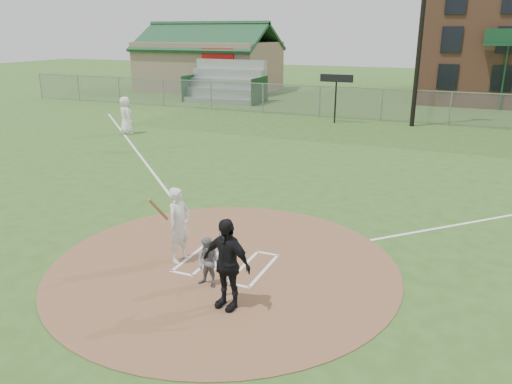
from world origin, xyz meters
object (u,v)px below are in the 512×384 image
at_px(umpire, 226,264).
at_px(batter_at_plate, 179,225).
at_px(home_plate, 214,266).
at_px(ondeck_player, 125,115).
at_px(catcher, 208,263).

relative_size(umpire, batter_at_plate, 1.03).
bearing_deg(umpire, home_plate, 136.96).
distance_m(home_plate, ondeck_player, 17.38).
xyz_separation_m(catcher, batter_at_plate, (-1.25, 0.87, 0.37)).
bearing_deg(home_plate, umpire, -53.96).
bearing_deg(umpire, catcher, 152.19).
distance_m(catcher, batter_at_plate, 1.57).
height_order(home_plate, batter_at_plate, batter_at_plate).
xyz_separation_m(home_plate, catcher, (0.35, -0.91, 0.56)).
bearing_deg(catcher, umpire, -34.10).
height_order(home_plate, catcher, catcher).
xyz_separation_m(ondeck_player, batter_at_plate, (11.08, -12.59, -0.05)).
bearing_deg(batter_at_plate, ondeck_player, 131.36).
xyz_separation_m(catcher, ondeck_player, (-12.33, 13.46, 0.42)).
relative_size(home_plate, catcher, 0.38).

